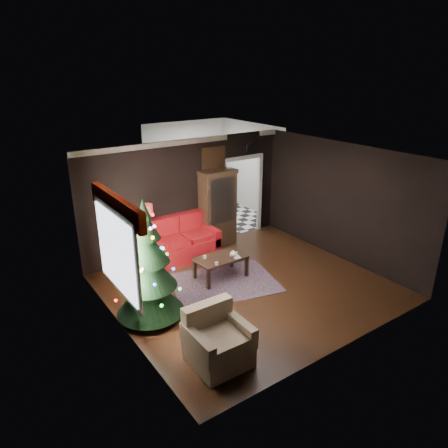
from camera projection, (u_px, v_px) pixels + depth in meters
floor at (248, 287)px, 8.77m from camera, size 5.50×5.50×0.00m
ceiling at (251, 157)px, 7.76m from camera, size 5.50×5.50×0.00m
wall_back at (187, 196)px, 10.18m from camera, size 5.50×0.00×5.50m
wall_front at (349, 274)px, 6.34m from camera, size 5.50×0.00×5.50m
wall_left at (119, 260)px, 6.80m from camera, size 0.00×5.50×5.50m
wall_right at (341, 202)px, 9.72m from camera, size 0.00×5.50×5.50m
doorway at (242, 197)px, 11.21m from camera, size 1.10×0.10×2.10m
left_window at (116, 252)px, 6.96m from camera, size 0.05×1.60×1.40m
valance at (116, 206)px, 6.71m from camera, size 0.12×2.10×0.35m
kitchen_floor at (212, 218)px, 12.74m from camera, size 3.00×3.00×0.00m
kitchen_window at (187, 156)px, 13.24m from camera, size 0.70×0.06×0.70m
rug at (224, 283)px, 8.91m from camera, size 2.54×2.10×0.01m
loveseat at (184, 238)px, 9.95m from camera, size 1.70×0.90×1.00m
curio_cabinet at (218, 210)px, 10.56m from camera, size 0.90×0.45×1.90m
floor_lamp at (149, 237)px, 9.17m from camera, size 0.34×0.34×1.54m
christmas_tree at (148, 266)px, 7.36m from camera, size 1.27×1.27×2.38m
armchair at (219, 338)px, 6.37m from camera, size 0.91×0.91×0.92m
coffee_table at (221, 267)px, 9.05m from camera, size 1.10×0.67×0.49m
teapot at (233, 254)px, 8.91m from camera, size 0.21×0.21×0.16m
cup_a at (205, 257)px, 8.89m from camera, size 0.10×0.10×0.07m
cup_b at (217, 264)px, 8.60m from camera, size 0.08×0.08×0.06m
book at (233, 253)px, 8.90m from camera, size 0.15×0.04×0.21m
wall_clock at (251, 148)px, 10.83m from camera, size 0.32×0.32×0.06m
painting at (213, 158)px, 10.24m from camera, size 0.62×0.05×0.52m
kitchen_counter at (192, 195)px, 13.50m from camera, size 1.80×0.60×0.90m
kitchen_table at (209, 211)px, 12.21m from camera, size 0.70×0.70×0.75m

